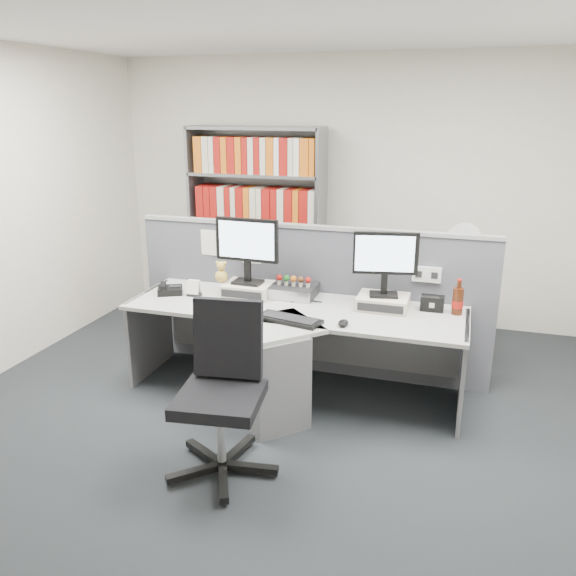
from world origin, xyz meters
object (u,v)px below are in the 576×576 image
(desktop_pc, at_px, (294,291))
(filing_cabinet, at_px, (457,317))
(keyboard, at_px, (289,319))
(desk_fan, at_px, (463,245))
(monitor_left, at_px, (247,245))
(desk_phone, at_px, (170,290))
(shelving_unit, at_px, (257,227))
(office_chair, at_px, (223,385))
(desk_calendar, at_px, (194,289))
(monitor_right, at_px, (385,258))
(speaker, at_px, (432,303))
(desk, at_px, (286,349))
(mouse, at_px, (343,323))
(cola_bottle, at_px, (458,301))

(desktop_pc, bearing_deg, filing_cabinet, 36.22)
(keyboard, distance_m, desk_fan, 1.90)
(monitor_left, relative_size, desk_phone, 2.09)
(shelving_unit, height_order, office_chair, shelving_unit)
(desk_calendar, distance_m, shelving_unit, 1.63)
(shelving_unit, bearing_deg, desktop_pc, -59.22)
(keyboard, bearing_deg, monitor_right, 38.66)
(desk_calendar, relative_size, filing_cabinet, 0.19)
(speaker, bearing_deg, desk, -156.47)
(mouse, relative_size, desk_calendar, 0.86)
(desk_phone, xyz_separation_m, cola_bottle, (2.27, 0.19, 0.07))
(desktop_pc, relative_size, keyboard, 0.71)
(speaker, bearing_deg, desk_calendar, -173.64)
(desk_phone, relative_size, office_chair, 0.24)
(mouse, xyz_separation_m, desk_calendar, (-1.30, 0.30, 0.03))
(speaker, bearing_deg, mouse, -138.13)
(monitor_right, height_order, cola_bottle, monitor_right)
(monitor_right, xyz_separation_m, filing_cabinet, (0.54, 1.02, -0.76))
(desk, height_order, monitor_left, monitor_left)
(monitor_right, xyz_separation_m, shelving_unit, (-1.56, 1.47, -0.14))
(shelving_unit, bearing_deg, keyboard, -63.78)
(desktop_pc, xyz_separation_m, office_chair, (-0.05, -1.34, -0.21))
(desk_calendar, bearing_deg, speaker, 6.36)
(monitor_left, distance_m, office_chair, 1.42)
(keyboard, relative_size, office_chair, 0.47)
(filing_cabinet, distance_m, desk_fan, 0.68)
(desk, bearing_deg, cola_bottle, 19.23)
(mouse, bearing_deg, desk_phone, 168.80)
(mouse, bearing_deg, desk, 171.09)
(monitor_left, relative_size, desk_fan, 1.01)
(monitor_right, xyz_separation_m, cola_bottle, (0.54, 0.03, -0.29))
(mouse, bearing_deg, speaker, 41.87)
(desk_phone, distance_m, desk_fan, 2.57)
(desk, height_order, desk_calendar, desk_calendar)
(filing_cabinet, bearing_deg, office_chair, -120.37)
(keyboard, distance_m, desk_phone, 1.18)
(monitor_left, bearing_deg, desk, -40.86)
(monitor_left, distance_m, mouse, 1.07)
(office_chair, bearing_deg, monitor_right, 57.91)
(monitor_right, xyz_separation_m, office_chair, (-0.79, -1.25, -0.55))
(desktop_pc, xyz_separation_m, desk_fan, (1.28, 0.93, 0.26))
(filing_cabinet, bearing_deg, desktop_pc, -143.78)
(desk_calendar, bearing_deg, keyboard, -19.89)
(shelving_unit, distance_m, desk_fan, 2.15)
(monitor_right, xyz_separation_m, desk_phone, (-1.73, -0.15, -0.36))
(monitor_left, xyz_separation_m, filing_cabinet, (1.64, 1.02, -0.79))
(monitor_left, distance_m, desk_calendar, 0.57)
(desktop_pc, relative_size, desk_phone, 1.37)
(desk_calendar, bearing_deg, desktop_pc, 16.50)
(monitor_right, distance_m, shelving_unit, 2.14)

